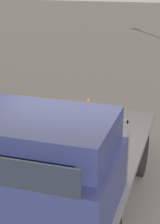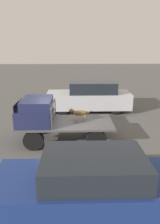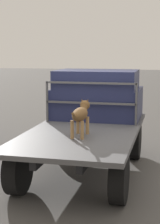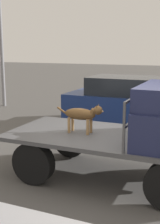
{
  "view_description": "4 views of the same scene",
  "coord_description": "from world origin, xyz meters",
  "px_view_note": "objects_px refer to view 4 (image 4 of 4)",
  "views": [
    {
      "loc": [
        4.74,
        1.62,
        3.47
      ],
      "look_at": [
        -0.64,
        -0.06,
        1.33
      ],
      "focal_mm": 60.0,
      "sensor_mm": 36.0,
      "label": 1
    },
    {
      "loc": [
        -0.39,
        9.04,
        4.17
      ],
      "look_at": [
        -0.64,
        -0.06,
        1.33
      ],
      "focal_mm": 35.0,
      "sensor_mm": 36.0,
      "label": 2
    },
    {
      "loc": [
        -6.86,
        -1.56,
        2.39
      ],
      "look_at": [
        -0.64,
        -0.06,
        1.33
      ],
      "focal_mm": 60.0,
      "sensor_mm": 36.0,
      "label": 3
    },
    {
      "loc": [
        1.81,
        -5.71,
        2.62
      ],
      "look_at": [
        -0.64,
        -0.06,
        1.33
      ],
      "focal_mm": 50.0,
      "sensor_mm": 36.0,
      "label": 4
    }
  ],
  "objects_px": {
    "flatbed_truck": "(111,147)",
    "parked_sedan": "(132,101)",
    "dog": "(83,114)",
    "light_pole_near": "(0,15)"
  },
  "relations": [
    {
      "from": "dog",
      "to": "light_pole_near",
      "type": "bearing_deg",
      "value": 157.61
    },
    {
      "from": "flatbed_truck",
      "to": "parked_sedan",
      "type": "xyz_separation_m",
      "value": [
        -0.68,
        4.43,
        0.18
      ]
    },
    {
      "from": "light_pole_near",
      "to": "flatbed_truck",
      "type": "bearing_deg",
      "value": -39.51
    },
    {
      "from": "flatbed_truck",
      "to": "parked_sedan",
      "type": "height_order",
      "value": "parked_sedan"
    },
    {
      "from": "flatbed_truck",
      "to": "dog",
      "type": "bearing_deg",
      "value": -173.99
    },
    {
      "from": "flatbed_truck",
      "to": "parked_sedan",
      "type": "distance_m",
      "value": 4.48
    },
    {
      "from": "flatbed_truck",
      "to": "parked_sedan",
      "type": "bearing_deg",
      "value": 98.72
    },
    {
      "from": "flatbed_truck",
      "to": "parked_sedan",
      "type": "relative_size",
      "value": 0.91
    },
    {
      "from": "dog",
      "to": "parked_sedan",
      "type": "height_order",
      "value": "parked_sedan"
    },
    {
      "from": "dog",
      "to": "parked_sedan",
      "type": "xyz_separation_m",
      "value": [
        -0.1,
        4.49,
        -0.46
      ]
    }
  ]
}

